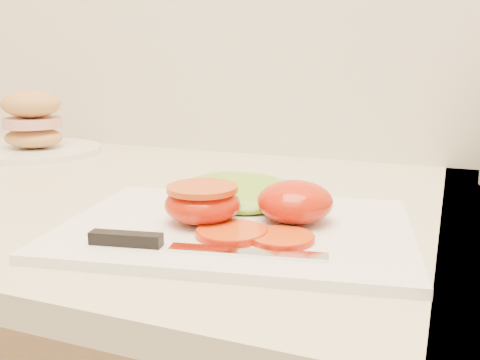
% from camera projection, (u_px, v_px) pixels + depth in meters
% --- Properties ---
extents(cutting_board, '(0.40, 0.32, 0.01)m').
position_uv_depth(cutting_board, '(236.00, 228.00, 0.56)').
color(cutting_board, white).
rests_on(cutting_board, counter).
extents(tomato_half_dome, '(0.08, 0.08, 0.04)m').
position_uv_depth(tomato_half_dome, '(295.00, 202.00, 0.56)').
color(tomato_half_dome, red).
rests_on(tomato_half_dome, cutting_board).
extents(tomato_half_cut, '(0.08, 0.08, 0.04)m').
position_uv_depth(tomato_half_cut, '(202.00, 202.00, 0.56)').
color(tomato_half_cut, red).
rests_on(tomato_half_cut, cutting_board).
extents(tomato_slice_0, '(0.07, 0.07, 0.01)m').
position_uv_depth(tomato_slice_0, '(232.00, 232.00, 0.52)').
color(tomato_slice_0, '#D14C12').
rests_on(tomato_slice_0, cutting_board).
extents(tomato_slice_1, '(0.06, 0.06, 0.01)m').
position_uv_depth(tomato_slice_1, '(282.00, 238.00, 0.51)').
color(tomato_slice_1, '#D14C12').
rests_on(tomato_slice_1, cutting_board).
extents(lettuce_leaf_0, '(0.16, 0.12, 0.03)m').
position_uv_depth(lettuce_leaf_0, '(237.00, 193.00, 0.63)').
color(lettuce_leaf_0, '#81C333').
rests_on(lettuce_leaf_0, cutting_board).
extents(knife, '(0.22, 0.06, 0.01)m').
position_uv_depth(knife, '(172.00, 244.00, 0.49)').
color(knife, silver).
rests_on(knife, cutting_board).
extents(sandwich_plate, '(0.25, 0.25, 0.12)m').
position_uv_depth(sandwich_plate, '(33.00, 131.00, 1.01)').
color(sandwich_plate, white).
rests_on(sandwich_plate, counter).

